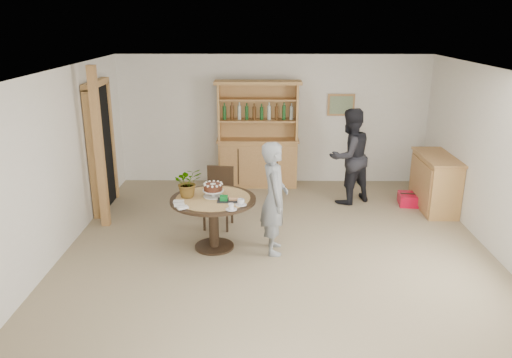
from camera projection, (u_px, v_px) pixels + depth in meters
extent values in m
plane|color=tan|center=(278.00, 260.00, 6.78)|extent=(7.00, 7.00, 0.00)
cube|color=white|center=(273.00, 120.00, 9.73)|extent=(6.00, 0.04, 2.50)
cube|color=white|center=(298.00, 341.00, 3.07)|extent=(6.00, 0.04, 2.50)
cube|color=white|center=(47.00, 172.00, 6.43)|extent=(0.04, 7.00, 2.50)
cube|color=white|center=(281.00, 74.00, 6.01)|extent=(6.00, 7.00, 0.04)
cube|color=tan|center=(341.00, 105.00, 9.59)|extent=(0.52, 0.03, 0.42)
cube|color=#59724C|center=(341.00, 105.00, 9.57)|extent=(0.44, 0.02, 0.34)
cube|color=black|center=(101.00, 148.00, 8.39)|extent=(0.10, 0.90, 2.10)
cube|color=tan|center=(92.00, 156.00, 7.92)|extent=(0.12, 0.10, 2.10)
cube|color=tan|center=(111.00, 141.00, 8.87)|extent=(0.12, 0.10, 2.10)
cube|color=tan|center=(96.00, 84.00, 8.06)|extent=(0.12, 1.10, 0.10)
cube|color=tan|center=(99.00, 149.00, 7.57)|extent=(0.12, 0.12, 2.50)
cube|color=tan|center=(258.00, 163.00, 9.73)|extent=(1.50, 0.50, 0.90)
cube|color=tan|center=(258.00, 139.00, 9.59)|extent=(1.56, 0.54, 0.04)
cube|color=tan|center=(258.00, 110.00, 9.51)|extent=(1.50, 0.04, 1.06)
cube|color=tan|center=(219.00, 111.00, 9.38)|extent=(0.04, 0.34, 1.06)
cube|color=tan|center=(297.00, 112.00, 9.36)|extent=(0.04, 0.34, 1.06)
cube|color=tan|center=(258.00, 120.00, 9.42)|extent=(1.44, 0.32, 0.03)
cube|color=tan|center=(258.00, 99.00, 9.30)|extent=(1.44, 0.32, 0.03)
cube|color=tan|center=(258.00, 82.00, 9.20)|extent=(1.62, 0.40, 0.06)
cylinder|color=#194C1E|center=(228.00, 112.00, 9.38)|extent=(0.07, 0.07, 0.28)
cylinder|color=#4C2D14|center=(237.00, 112.00, 9.38)|extent=(0.07, 0.07, 0.28)
cylinder|color=#B2BFB2|center=(245.00, 112.00, 9.38)|extent=(0.07, 0.07, 0.28)
cylinder|color=#194C1E|center=(254.00, 112.00, 9.37)|extent=(0.07, 0.07, 0.28)
cylinder|color=#4C2D14|center=(262.00, 112.00, 9.37)|extent=(0.07, 0.07, 0.28)
cylinder|color=#B2BFB2|center=(271.00, 112.00, 9.37)|extent=(0.07, 0.07, 0.28)
cylinder|color=#194C1E|center=(279.00, 112.00, 9.37)|extent=(0.07, 0.07, 0.28)
cylinder|color=#4C2D14|center=(288.00, 112.00, 9.37)|extent=(0.07, 0.07, 0.28)
cube|color=tan|center=(435.00, 183.00, 8.52)|extent=(0.50, 1.20, 0.90)
cube|color=tan|center=(438.00, 157.00, 8.37)|extent=(0.54, 1.26, 0.04)
cylinder|color=black|center=(213.00, 200.00, 6.95)|extent=(1.20, 1.20, 0.04)
cylinder|color=black|center=(214.00, 224.00, 7.06)|extent=(0.14, 0.14, 0.70)
cylinder|color=black|center=(214.00, 246.00, 7.17)|extent=(0.56, 0.56, 0.03)
cylinder|color=tan|center=(213.00, 198.00, 6.94)|extent=(1.04, 1.04, 0.01)
cube|color=black|center=(218.00, 200.00, 7.75)|extent=(0.48, 0.48, 0.04)
cube|color=black|center=(221.00, 181.00, 7.85)|extent=(0.42, 0.10, 0.46)
cube|color=black|center=(220.00, 167.00, 7.78)|extent=(0.42, 0.11, 0.05)
cube|color=black|center=(204.00, 217.00, 7.68)|extent=(0.04, 0.04, 0.44)
cube|color=black|center=(227.00, 219.00, 7.62)|extent=(0.03, 0.03, 0.44)
cube|color=black|center=(210.00, 209.00, 8.02)|extent=(0.04, 0.04, 0.44)
cube|color=black|center=(232.00, 210.00, 7.96)|extent=(0.03, 0.04, 0.44)
cylinder|color=white|center=(213.00, 196.00, 6.99)|extent=(0.28, 0.28, 0.01)
cylinder|color=white|center=(213.00, 193.00, 6.97)|extent=(0.05, 0.05, 0.08)
cylinder|color=white|center=(213.00, 190.00, 6.96)|extent=(0.30, 0.30, 0.01)
cylinder|color=#4E2516|center=(213.00, 187.00, 6.95)|extent=(0.26, 0.26, 0.09)
cylinder|color=white|center=(213.00, 184.00, 6.93)|extent=(0.08, 0.08, 0.01)
sphere|color=white|center=(222.00, 184.00, 6.93)|extent=(0.04, 0.04, 0.04)
sphere|color=white|center=(221.00, 183.00, 6.99)|extent=(0.04, 0.04, 0.04)
sphere|color=white|center=(218.00, 182.00, 7.03)|extent=(0.04, 0.04, 0.04)
sphere|color=white|center=(214.00, 181.00, 7.05)|extent=(0.04, 0.04, 0.04)
sphere|color=white|center=(209.00, 182.00, 7.03)|extent=(0.04, 0.04, 0.04)
sphere|color=white|center=(206.00, 183.00, 6.99)|extent=(0.04, 0.04, 0.04)
sphere|color=white|center=(204.00, 184.00, 6.93)|extent=(0.04, 0.04, 0.04)
sphere|color=white|center=(205.00, 185.00, 6.88)|extent=(0.04, 0.04, 0.04)
sphere|color=white|center=(208.00, 186.00, 6.83)|extent=(0.04, 0.04, 0.04)
sphere|color=white|center=(212.00, 187.00, 6.82)|extent=(0.04, 0.04, 0.04)
sphere|color=white|center=(217.00, 186.00, 6.83)|extent=(0.04, 0.04, 0.04)
sphere|color=white|center=(220.00, 185.00, 6.87)|extent=(0.04, 0.04, 0.04)
imported|color=#3F7233|center=(188.00, 182.00, 6.93)|extent=(0.47, 0.44, 0.42)
cube|color=black|center=(228.00, 200.00, 6.82)|extent=(0.30, 0.20, 0.01)
cube|color=#0C7028|center=(224.00, 198.00, 6.81)|extent=(0.10, 0.10, 0.06)
cube|color=#0C7028|center=(224.00, 196.00, 6.80)|extent=(0.11, 0.02, 0.01)
cylinder|color=white|center=(241.00, 205.00, 6.67)|extent=(0.15, 0.15, 0.01)
imported|color=white|center=(241.00, 202.00, 6.66)|extent=(0.10, 0.10, 0.08)
cylinder|color=white|center=(231.00, 209.00, 6.51)|extent=(0.15, 0.15, 0.01)
imported|color=white|center=(231.00, 206.00, 6.50)|extent=(0.08, 0.08, 0.07)
cube|color=white|center=(179.00, 202.00, 6.75)|extent=(0.14, 0.08, 0.03)
cube|color=white|center=(179.00, 205.00, 6.64)|extent=(0.16, 0.11, 0.03)
cube|color=white|center=(183.00, 208.00, 6.54)|extent=(0.16, 0.14, 0.03)
imported|color=gray|center=(274.00, 198.00, 6.83)|extent=(0.41, 0.60, 1.59)
imported|color=black|center=(349.00, 156.00, 8.70)|extent=(1.03, 0.97, 1.69)
cube|color=red|center=(416.00, 200.00, 8.77)|extent=(0.64, 0.46, 0.20)
cube|color=black|center=(417.00, 194.00, 8.74)|extent=(0.56, 0.10, 0.01)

